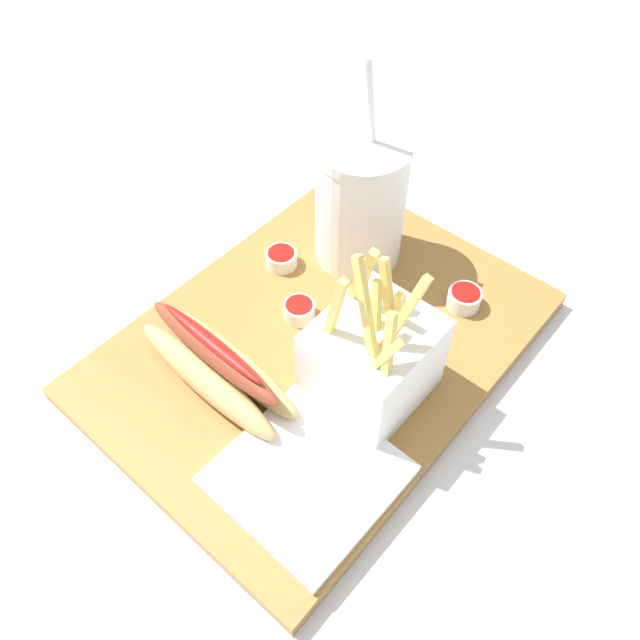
% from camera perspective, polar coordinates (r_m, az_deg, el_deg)
% --- Properties ---
extents(ground_plane, '(2.40, 2.40, 0.02)m').
position_cam_1_polar(ground_plane, '(0.66, 0.00, -3.32)').
color(ground_plane, silver).
extents(food_tray, '(0.44, 0.32, 0.02)m').
position_cam_1_polar(food_tray, '(0.64, 0.00, -2.27)').
color(food_tray, olive).
rests_on(food_tray, ground_plane).
extents(soda_cup, '(0.10, 0.10, 0.23)m').
position_cam_1_polar(soda_cup, '(0.67, 3.70, 10.65)').
color(soda_cup, white).
rests_on(soda_cup, food_tray).
extents(fries_basket, '(0.10, 0.09, 0.17)m').
position_cam_1_polar(fries_basket, '(0.56, 4.82, -3.54)').
color(fries_basket, white).
rests_on(fries_basket, food_tray).
extents(hot_dog_1, '(0.06, 0.19, 0.06)m').
position_cam_1_polar(hot_dog_1, '(0.59, -9.46, -4.11)').
color(hot_dog_1, tan).
rests_on(hot_dog_1, food_tray).
extents(ketchup_cup_1, '(0.03, 0.03, 0.02)m').
position_cam_1_polar(ketchup_cup_1, '(0.64, -1.91, 0.94)').
color(ketchup_cup_1, white).
rests_on(ketchup_cup_1, food_tray).
extents(ketchup_cup_2, '(0.03, 0.03, 0.02)m').
position_cam_1_polar(ketchup_cup_2, '(0.69, -3.55, 5.69)').
color(ketchup_cup_2, white).
rests_on(ketchup_cup_2, food_tray).
extents(ketchup_cup_3, '(0.04, 0.04, 0.02)m').
position_cam_1_polar(ketchup_cup_3, '(0.67, 13.03, 1.98)').
color(ketchup_cup_3, white).
rests_on(ketchup_cup_3, food_tray).
extents(napkin_stack, '(0.14, 0.14, 0.01)m').
position_cam_1_polar(napkin_stack, '(0.55, -1.17, -13.93)').
color(napkin_stack, white).
rests_on(napkin_stack, food_tray).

